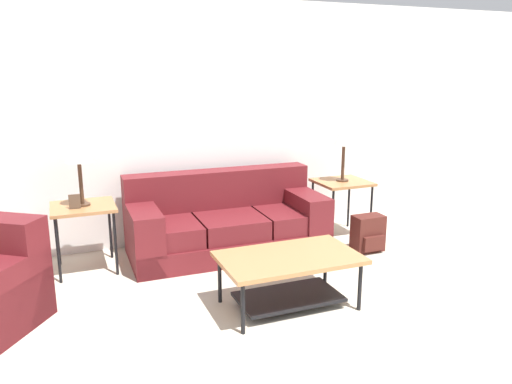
% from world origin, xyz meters
% --- Properties ---
extents(wall_back, '(9.20, 0.06, 2.60)m').
position_xyz_m(wall_back, '(0.00, 4.32, 1.30)').
color(wall_back, white).
rests_on(wall_back, ground_plane).
extents(couch, '(2.01, 0.90, 0.82)m').
position_xyz_m(couch, '(-0.12, 3.79, 0.30)').
color(couch, maroon).
rests_on(couch, ground_plane).
extents(coffee_table, '(1.10, 0.66, 0.43)m').
position_xyz_m(coffee_table, '(-0.05, 2.40, 0.32)').
color(coffee_table, '#A87042').
rests_on(coffee_table, ground_plane).
extents(side_table_left, '(0.58, 0.54, 0.64)m').
position_xyz_m(side_table_left, '(-1.51, 3.80, 0.57)').
color(side_table_left, '#A87042').
rests_on(side_table_left, ground_plane).
extents(side_table_right, '(0.58, 0.54, 0.64)m').
position_xyz_m(side_table_right, '(1.28, 3.80, 0.57)').
color(side_table_right, '#A87042').
rests_on(side_table_right, ground_plane).
extents(table_lamp_left, '(0.25, 0.25, 0.63)m').
position_xyz_m(table_lamp_left, '(-1.51, 3.80, 1.13)').
color(table_lamp_left, '#472D1E').
rests_on(table_lamp_left, side_table_left).
extents(table_lamp_right, '(0.25, 0.25, 0.63)m').
position_xyz_m(table_lamp_right, '(1.28, 3.80, 1.13)').
color(table_lamp_right, '#472D1E').
rests_on(table_lamp_right, side_table_right).
extents(backpack, '(0.32, 0.27, 0.38)m').
position_xyz_m(backpack, '(1.27, 3.24, 0.19)').
color(backpack, '#4C1E19').
rests_on(backpack, ground_plane).
extents(picture_frame, '(0.10, 0.04, 0.13)m').
position_xyz_m(picture_frame, '(-1.58, 3.72, 0.70)').
color(picture_frame, '#4C3828').
rests_on(picture_frame, side_table_left).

